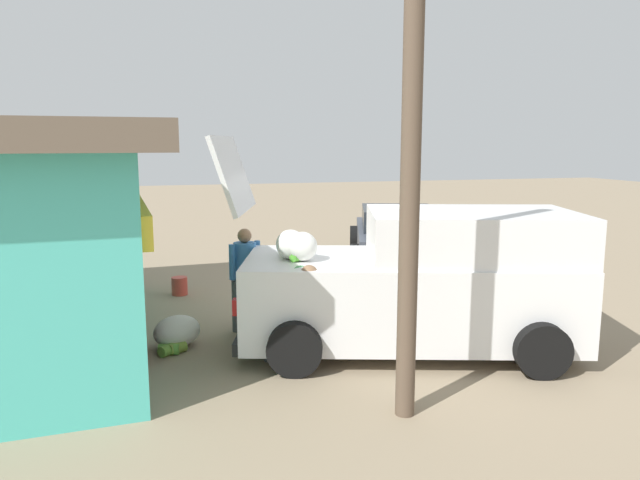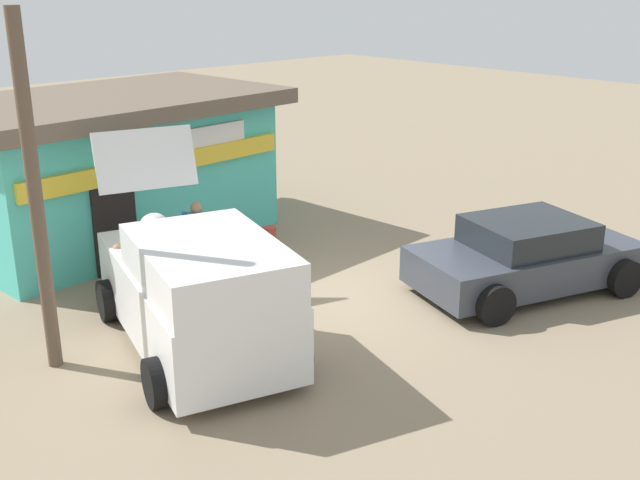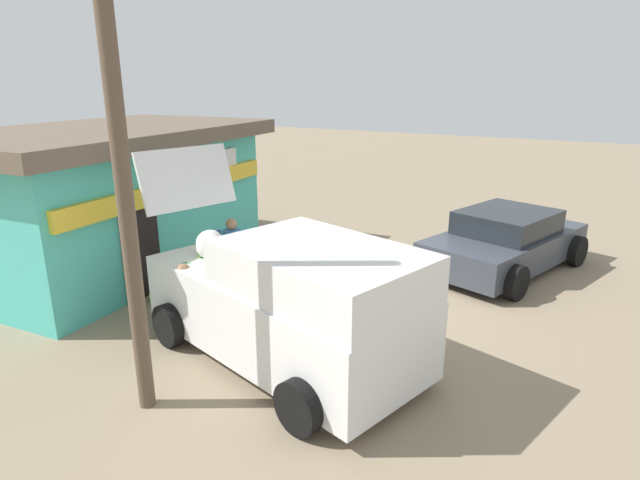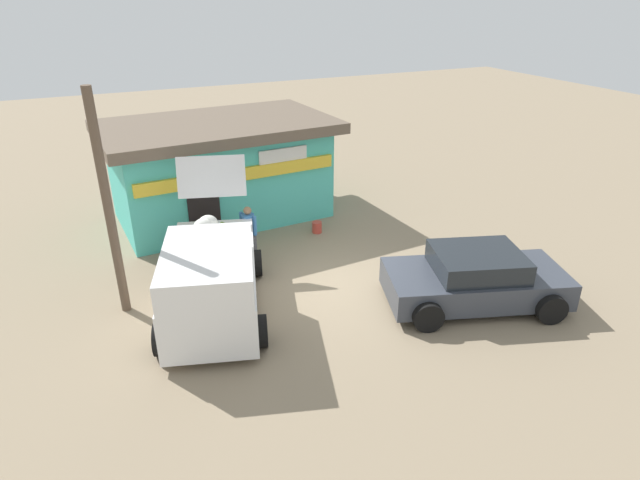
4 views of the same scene
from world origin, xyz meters
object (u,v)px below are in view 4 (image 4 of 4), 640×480
Objects in this scene: delivery_van at (212,277)px; parked_sedan at (475,279)px; paint_bucket at (317,227)px; vendor_standing at (249,230)px; customer_bending at (194,248)px; unloaded_banana_pile at (219,241)px; storefront_bar at (220,169)px.

parked_sedan is (5.58, -2.01, -0.33)m from delivery_van.
vendor_standing is at bearing -159.39° from paint_bucket.
parked_sedan reaches higher than paint_bucket.
customer_bending is (-5.59, 3.83, 0.21)m from parked_sedan.
unloaded_banana_pile is at bearing 55.99° from customer_bending.
customer_bending is at bearing -124.01° from unloaded_banana_pile.
customer_bending is at bearing -162.41° from paint_bucket.
delivery_van is 15.10× the size of paint_bucket.
vendor_standing reaches higher than paint_bucket.
delivery_van is 2.64m from vendor_standing.
vendor_standing is 1.56m from customer_bending.
storefront_bar is 3.56m from paint_bucket.
unloaded_banana_pile is (0.94, 1.40, -0.62)m from customer_bending.
storefront_bar reaches higher than unloaded_banana_pile.
delivery_van reaches higher than unloaded_banana_pile.
delivery_van is 3.27× the size of vendor_standing.
unloaded_banana_pile is at bearing 176.85° from paint_bucket.
delivery_van is at bearing -141.79° from paint_bucket.
customer_bending is at bearing -167.29° from vendor_standing.
unloaded_banana_pile is at bearing -108.42° from storefront_bar.
delivery_van is 3.43m from unloaded_banana_pile.
delivery_van is at bearing -89.70° from customer_bending.
parked_sedan reaches higher than unloaded_banana_pile.
storefront_bar is at bearing 117.35° from parked_sedan.
delivery_van reaches higher than vendor_standing.
parked_sedan is 5.36m from paint_bucket.
customer_bending is 4.13m from paint_bucket.
parked_sedan is at bearing -62.65° from storefront_bar.
delivery_van is 5.96× the size of unloaded_banana_pile.
vendor_standing reaches higher than customer_bending.
unloaded_banana_pile is at bearing 73.84° from delivery_van.
customer_bending is (-1.52, -0.34, -0.06)m from vendor_standing.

